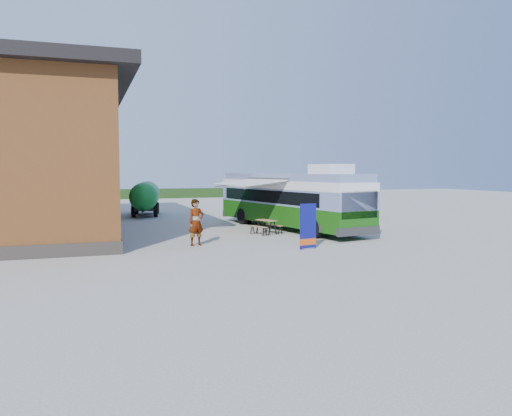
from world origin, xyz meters
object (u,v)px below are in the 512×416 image
object	(u,v)px
picnic_table	(266,224)
slurry_tanker	(146,196)
person_b	(247,210)
bus	(290,198)
banner	(308,231)
person_a	(196,222)

from	to	relation	value
picnic_table	slurry_tanker	world-z (taller)	slurry_tanker
picnic_table	person_b	xyz separation A→B (m)	(0.57, 4.95, 0.28)
picnic_table	bus	bearing A→B (deg)	19.84
bus	banner	world-z (taller)	bus
person_b	banner	bearing A→B (deg)	31.41
banner	person_b	distance (m)	9.86
banner	person_a	world-z (taller)	person_a
picnic_table	person_b	distance (m)	4.99
person_b	person_a	bearing A→B (deg)	3.04
banner	person_b	bearing A→B (deg)	75.15
picnic_table	banner	bearing A→B (deg)	-111.05
person_b	slurry_tanker	world-z (taller)	slurry_tanker
person_a	person_b	size ratio (longest dim) A/B	1.21
bus	person_a	size ratio (longest dim) A/B	5.83
bus	slurry_tanker	bearing A→B (deg)	109.56
picnic_table	person_a	size ratio (longest dim) A/B	0.80
banner	person_a	distance (m)	4.69
bus	slurry_tanker	distance (m)	12.46
person_a	slurry_tanker	bearing A→B (deg)	73.27
person_a	picnic_table	bearing A→B (deg)	13.57
bus	person_a	bearing A→B (deg)	-156.44
banner	slurry_tanker	bearing A→B (deg)	93.08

